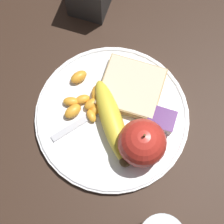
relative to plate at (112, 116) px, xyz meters
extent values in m
plane|color=#332116|center=(0.00, 0.00, -0.01)|extent=(3.00, 3.00, 0.00)
cylinder|color=white|center=(0.00, 0.00, 0.00)|extent=(0.29, 0.29, 0.01)
torus|color=white|center=(0.00, 0.00, 0.00)|extent=(0.28, 0.28, 0.01)
sphere|color=red|center=(0.07, -0.04, 0.05)|extent=(0.08, 0.08, 0.08)
cylinder|color=brown|center=(0.07, -0.04, 0.09)|extent=(0.00, 0.00, 0.01)
ellipsoid|color=yellow|center=(0.01, -0.02, 0.02)|extent=(0.13, 0.16, 0.04)
sphere|color=#473319|center=(0.05, -0.08, 0.02)|extent=(0.02, 0.02, 0.02)
cube|color=tan|center=(0.02, 0.06, 0.02)|extent=(0.11, 0.11, 0.02)
cube|color=beige|center=(0.02, 0.06, 0.02)|extent=(0.11, 0.10, 0.02)
cube|color=silver|center=(-0.05, -0.03, 0.01)|extent=(0.08, 0.10, 0.00)
cube|color=silver|center=(0.00, 0.04, 0.01)|extent=(0.05, 0.06, 0.00)
cube|color=white|center=(0.09, 0.02, 0.01)|extent=(0.05, 0.04, 0.02)
cube|color=#4C1E60|center=(0.09, 0.02, 0.02)|extent=(0.05, 0.04, 0.00)
ellipsoid|color=#F9A32D|center=(-0.03, 0.00, 0.01)|extent=(0.03, 0.03, 0.01)
ellipsoid|color=#F9A32D|center=(-0.02, 0.03, 0.01)|extent=(0.03, 0.02, 0.02)
ellipsoid|color=#F9A32D|center=(-0.08, 0.05, 0.01)|extent=(0.04, 0.04, 0.02)
ellipsoid|color=#F9A32D|center=(-0.07, -0.02, 0.01)|extent=(0.04, 0.04, 0.02)
ellipsoid|color=#F9A32D|center=(-0.08, 0.00, 0.01)|extent=(0.03, 0.03, 0.02)
ellipsoid|color=#F9A32D|center=(-0.04, 0.03, 0.01)|extent=(0.03, 0.04, 0.02)
ellipsoid|color=#F9A32D|center=(-0.06, 0.01, 0.01)|extent=(0.03, 0.03, 0.02)
ellipsoid|color=#F9A32D|center=(-0.04, -0.01, 0.01)|extent=(0.03, 0.03, 0.01)
ellipsoid|color=#F9A32D|center=(-0.03, 0.05, 0.01)|extent=(0.03, 0.03, 0.02)
ellipsoid|color=#F9A32D|center=(-0.04, 0.01, 0.01)|extent=(0.04, 0.04, 0.02)
camera|label=1|loc=(0.07, -0.21, 0.66)|focal=60.00mm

